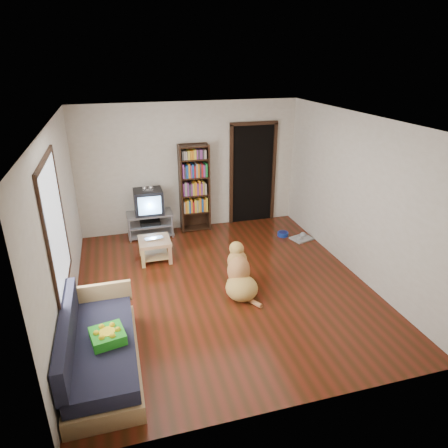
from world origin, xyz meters
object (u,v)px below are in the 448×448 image
object	(u,v)px
laptop	(154,240)
dog	(240,276)
grey_rag	(302,238)
crt_tv	(148,201)
bookshelf	(194,184)
sofa	(99,351)
tv_stand	(150,223)
dog_bowl	(283,234)
coffee_table	(155,246)
green_cushion	(108,336)

from	to	relation	value
laptop	dog	world-z (taller)	dog
grey_rag	crt_tv	xyz separation A→B (m)	(-2.89, 1.01, 0.73)
bookshelf	sofa	distance (m)	4.26
tv_stand	dog	world-z (taller)	dog
dog_bowl	bookshelf	xyz separation A→B (m)	(-1.64, 0.84, 0.96)
crt_tv	coffee_table	xyz separation A→B (m)	(-0.03, -1.09, -0.46)
grey_rag	tv_stand	size ratio (longest dim) A/B	0.44
crt_tv	tv_stand	bearing A→B (deg)	-90.00
sofa	dog	xyz separation A→B (m)	(2.08, 1.14, 0.03)
coffee_table	grey_rag	bearing A→B (deg)	1.47
tv_stand	crt_tv	world-z (taller)	crt_tv
bookshelf	coffee_table	bearing A→B (deg)	-130.22
dog_bowl	tv_stand	distance (m)	2.71
sofa	laptop	bearing A→B (deg)	69.60
bookshelf	sofa	xyz separation A→B (m)	(-1.92, -3.72, -0.74)
dog_bowl	grey_rag	xyz separation A→B (m)	(0.30, -0.25, -0.03)
tv_stand	dog_bowl	bearing A→B (deg)	-15.98
laptop	grey_rag	distance (m)	2.95
coffee_table	green_cushion	bearing A→B (deg)	-107.45
green_cushion	dog	world-z (taller)	dog
crt_tv	bookshelf	distance (m)	0.99
green_cushion	laptop	bearing A→B (deg)	60.72
laptop	grey_rag	bearing A→B (deg)	-5.16
green_cushion	crt_tv	distance (m)	3.80
laptop	crt_tv	size ratio (longest dim) A/B	0.55
coffee_table	dog	size ratio (longest dim) A/B	0.57
dog_bowl	bookshelf	world-z (taller)	bookshelf
sofa	tv_stand	bearing A→B (deg)	74.98
green_cushion	dog	distance (m)	2.29
bookshelf	dog	bearing A→B (deg)	-86.65
laptop	dog_bowl	bearing A→B (deg)	0.49
green_cushion	crt_tv	world-z (taller)	crt_tv
laptop	bookshelf	world-z (taller)	bookshelf
dog_bowl	coffee_table	world-z (taller)	coffee_table
dog_bowl	dog	world-z (taller)	dog
tv_stand	bookshelf	distance (m)	1.20
tv_stand	sofa	bearing A→B (deg)	-105.02
tv_stand	sofa	xyz separation A→B (m)	(-0.97, -3.63, -0.01)
laptop	grey_rag	size ratio (longest dim) A/B	0.80
crt_tv	bookshelf	world-z (taller)	bookshelf
green_cushion	sofa	size ratio (longest dim) A/B	0.20
green_cushion	dog	xyz separation A→B (m)	(1.95, 1.18, -0.19)
green_cushion	tv_stand	size ratio (longest dim) A/B	0.40
grey_rag	bookshelf	size ratio (longest dim) A/B	0.22
dog_bowl	grey_rag	bearing A→B (deg)	-39.81
tv_stand	bookshelf	xyz separation A→B (m)	(0.95, 0.09, 0.73)
dog_bowl	coffee_table	size ratio (longest dim) A/B	0.40
dog_bowl	crt_tv	distance (m)	2.79
bookshelf	grey_rag	bearing A→B (deg)	-29.21
green_cushion	grey_rag	world-z (taller)	green_cushion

